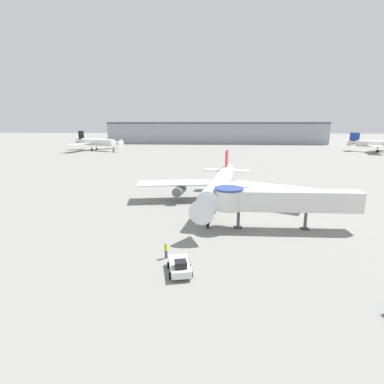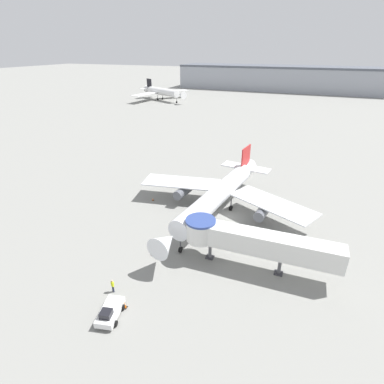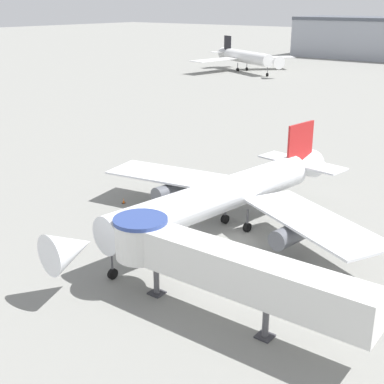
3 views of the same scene
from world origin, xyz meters
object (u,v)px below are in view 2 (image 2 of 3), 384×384
at_px(traffic_cone_port_wing, 153,199).
at_px(ground_crew_marshaller, 113,285).
at_px(traffic_cone_starboard_wing, 292,236).
at_px(main_airplane, 219,194).
at_px(background_jet_black_tail, 162,92).
at_px(pushback_tug_white, 110,312).
at_px(jet_bridge, 249,240).
at_px(traffic_cone_apron_front, 125,305).

height_order(traffic_cone_port_wing, ground_crew_marshaller, ground_crew_marshaller).
bearing_deg(traffic_cone_starboard_wing, main_airplane, 167.46).
relative_size(traffic_cone_starboard_wing, background_jet_black_tail, 0.02).
relative_size(main_airplane, traffic_cone_port_wing, 54.46).
distance_m(main_airplane, pushback_tug_white, 26.45).
height_order(ground_crew_marshaller, background_jet_black_tail, background_jet_black_tail).
height_order(main_airplane, traffic_cone_starboard_wing, main_airplane).
height_order(jet_bridge, background_jet_black_tail, background_jet_black_tail).
xyz_separation_m(ground_crew_marshaller, background_jet_black_tail, (-59.71, 129.89, 3.51)).
bearing_deg(jet_bridge, background_jet_black_tail, 120.28).
xyz_separation_m(pushback_tug_white, traffic_cone_starboard_wing, (16.87, 23.11, -0.41)).
bearing_deg(pushback_tug_white, jet_bridge, 36.14).
xyz_separation_m(jet_bridge, traffic_cone_starboard_wing, (4.96, 9.19, -3.85)).
bearing_deg(background_jet_black_tail, ground_crew_marshaller, -128.76).
xyz_separation_m(jet_bridge, background_jet_black_tail, (-73.52, 119.22, 0.39)).
bearing_deg(main_airplane, traffic_cone_apron_front, -90.29).
relative_size(traffic_cone_port_wing, background_jet_black_tail, 0.02).
relative_size(traffic_cone_starboard_wing, traffic_cone_port_wing, 1.11).
bearing_deg(traffic_cone_apron_front, jet_bridge, 47.58).
xyz_separation_m(traffic_cone_starboard_wing, background_jet_black_tail, (-78.49, 110.02, 4.24)).
bearing_deg(traffic_cone_starboard_wing, pushback_tug_white, -126.13).
bearing_deg(pushback_tug_white, ground_crew_marshaller, 107.07).
bearing_deg(pushback_tug_white, traffic_cone_starboard_wing, 40.56).
bearing_deg(traffic_cone_apron_front, pushback_tug_white, -113.61).
xyz_separation_m(traffic_cone_apron_front, background_jet_black_tail, (-62.36, 131.44, 4.17)).
bearing_deg(ground_crew_marshaller, main_airplane, -90.67).
distance_m(traffic_cone_port_wing, ground_crew_marshaller, 23.88).
xyz_separation_m(traffic_cone_apron_front, ground_crew_marshaller, (-2.65, 1.54, 0.66)).
height_order(main_airplane, traffic_cone_port_wing, main_airplane).
bearing_deg(jet_bridge, traffic_cone_port_wing, 148.51).
xyz_separation_m(pushback_tug_white, traffic_cone_apron_front, (0.74, 1.70, -0.34)).
bearing_deg(traffic_cone_apron_front, traffic_cone_port_wing, 111.80).
height_order(traffic_cone_starboard_wing, traffic_cone_apron_front, traffic_cone_apron_front).
bearing_deg(traffic_cone_port_wing, traffic_cone_apron_front, -68.20).
height_order(traffic_cone_apron_front, background_jet_black_tail, background_jet_black_tail).
relative_size(main_airplane, traffic_cone_apron_front, 40.94).
bearing_deg(traffic_cone_starboard_wing, traffic_cone_apron_front, -126.99).
xyz_separation_m(traffic_cone_port_wing, traffic_cone_apron_front, (9.73, -24.33, 0.10)).
distance_m(pushback_tug_white, traffic_cone_starboard_wing, 28.62).
bearing_deg(background_jet_black_tail, traffic_cone_apron_front, -128.07).
height_order(traffic_cone_starboard_wing, ground_crew_marshaller, ground_crew_marshaller).
height_order(traffic_cone_port_wing, traffic_cone_apron_front, traffic_cone_apron_front).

